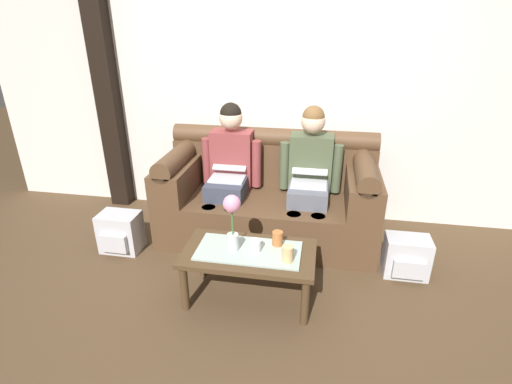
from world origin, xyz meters
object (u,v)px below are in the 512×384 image
Objects in this scene: coffee_table at (249,257)px; cup_near_left at (278,238)px; cup_near_right at (255,245)px; backpack_right at (407,257)px; backpack_left at (120,233)px; couch at (269,197)px; flower_vase at (232,216)px; person_left at (230,166)px; person_right at (310,171)px; cup_far_center at (288,254)px.

coffee_table is 8.99× the size of cup_near_left.
backpack_right is (1.14, 0.49, -0.29)m from cup_near_right.
cup_near_left is at bearing -158.54° from backpack_right.
backpack_left is (-1.43, 0.33, -0.29)m from cup_near_left.
cup_near_left is at bearing -12.93° from backpack_left.
cup_near_left is 1.11m from backpack_right.
backpack_right is (1.18, 0.50, -0.18)m from coffee_table.
cup_near_right reaches higher than backpack_left.
couch is at bearing 158.17° from backpack_right.
flower_vase is at bearing -158.75° from cup_near_left.
backpack_left reaches higher than backpack_right.
backpack_left is (-1.29, 0.43, -0.28)m from cup_near_right.
person_left is 2.92× the size of flower_vase.
backpack_left is at bearing -161.64° from person_right.
cup_far_center is 1.12m from backpack_right.
cup_near_left is at bearing 29.07° from coffee_table.
cup_near_right is 1.27m from backpack_right.
person_left reaches higher than cup_near_right.
person_right is 0.90m from cup_near_left.
person_right is (0.73, -0.00, 0.00)m from person_left.
coffee_table is 2.66× the size of backpack_left.
flower_vase is at bearing -75.38° from person_left.
cup_near_left is 0.18m from cup_near_right.
coffee_table is 8.21× the size of cup_far_center.
couch is 1.58× the size of person_right.
person_left is 11.71× the size of cup_near_left.
person_left is 1.25m from cup_far_center.
cup_near_right is 0.73× the size of cup_far_center.
couch is 5.48× the size of backpack_left.
cup_far_center is 0.32× the size of backpack_left.
coffee_table is 0.35m from flower_vase.
backpack_left is (-0.88, -0.53, -0.48)m from person_left.
couch is at bearing 0.30° from person_left.
person_left reaches higher than backpack_left.
cup_near_right is at bearing 159.04° from cup_far_center.
person_left is 1.69m from backpack_right.
couch is 1.03m from flower_vase.
person_right is 1.09m from flower_vase.
couch is at bearing 23.34° from backpack_left.
person_left reaches higher than flower_vase.
backpack_left is (-1.13, 0.45, -0.50)m from flower_vase.
couch is at bearing 179.67° from person_right.
cup_near_left is (-0.18, -0.86, -0.20)m from person_right.
cup_near_right is (-0.14, -0.10, -0.01)m from cup_near_left.
person_left is at bearing -179.70° from couch.
backpack_right is at bearing 23.45° from cup_near_right.
cup_near_left is 0.21m from cup_far_center.
coffee_table is 1.30m from backpack_right.
backpack_right is at bearing 21.46° from cup_near_left.
couch is at bearing 90.00° from coffee_table.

